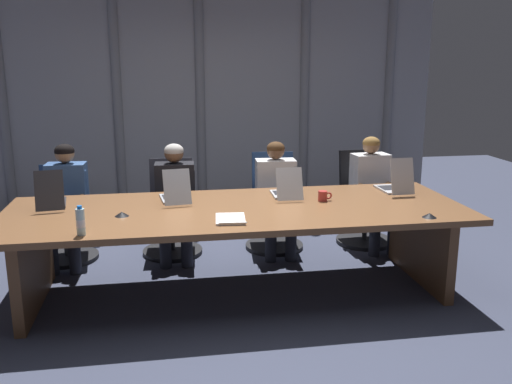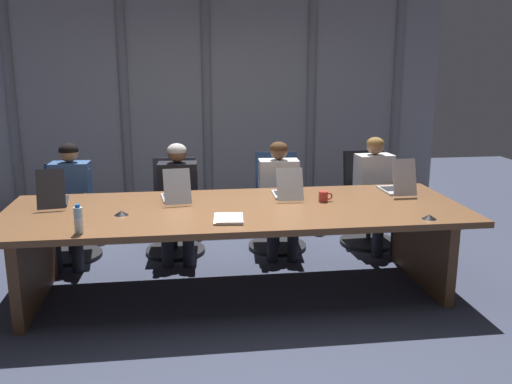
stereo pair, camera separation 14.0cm
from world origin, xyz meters
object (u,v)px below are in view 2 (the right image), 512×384
(office_chair_right_mid, at_px, (368,209))
(coffee_mug_near, at_px, (324,196))
(person_left_mid, at_px, (178,194))
(laptop_center, at_px, (287,191))
(spiral_notepad, at_px, (228,219))
(laptop_left_mid, at_px, (176,194))
(laptop_left_end, at_px, (53,198))
(conference_mic_middle, at_px, (121,213))
(laptop_right_mid, at_px, (397,186))
(office_chair_left_mid, at_px, (175,218))
(office_chair_center, at_px, (277,213))
(conference_mic_left_side, at_px, (429,217))
(office_chair_left_end, at_px, (69,222))
(person_right_mid, at_px, (377,187))
(water_bottle_primary, at_px, (79,220))
(person_center, at_px, (279,191))
(person_left_end, at_px, (70,196))

(office_chair_right_mid, xyz_separation_m, coffee_mug_near, (-0.75, -1.00, 0.42))
(office_chair_right_mid, bearing_deg, person_left_mid, -88.49)
(laptop_center, xyz_separation_m, person_left_mid, (-0.96, 0.65, -0.15))
(person_left_mid, height_order, spiral_notepad, person_left_mid)
(laptop_left_mid, xyz_separation_m, coffee_mug_near, (1.26, -0.20, -0.01))
(laptop_left_end, bearing_deg, laptop_left_mid, -97.63)
(conference_mic_middle, bearing_deg, laptop_right_mid, 9.85)
(office_chair_left_mid, distance_m, office_chair_center, 1.06)
(laptop_left_mid, relative_size, conference_mic_left_side, 4.20)
(conference_mic_left_side, bearing_deg, laptop_left_end, 164.27)
(office_chair_left_mid, relative_size, spiral_notepad, 2.89)
(laptop_left_mid, xyz_separation_m, office_chair_left_end, (-1.06, 0.80, -0.45))
(office_chair_left_end, bearing_deg, conference_mic_middle, 22.29)
(person_left_mid, bearing_deg, office_chair_right_mid, 97.27)
(office_chair_center, distance_m, person_left_mid, 1.07)
(office_chair_right_mid, distance_m, person_right_mid, 0.33)
(laptop_center, bearing_deg, water_bottle_primary, 118.51)
(office_chair_left_end, bearing_deg, conference_mic_left_side, 55.47)
(laptop_left_mid, height_order, person_left_mid, person_left_mid)
(office_chair_left_end, height_order, office_chair_left_mid, office_chair_left_mid)
(office_chair_left_end, relative_size, conference_mic_middle, 8.32)
(person_right_mid, bearing_deg, person_center, -94.94)
(laptop_center, bearing_deg, coffee_mug_near, -121.58)
(laptop_left_mid, distance_m, office_chair_left_end, 1.41)
(person_left_end, bearing_deg, laptop_center, 74.28)
(person_left_mid, xyz_separation_m, person_right_mid, (2.03, 0.00, 0.01))
(laptop_left_mid, height_order, laptop_right_mid, laptop_right_mid)
(person_left_end, bearing_deg, laptop_right_mid, 80.72)
(laptop_left_end, xyz_separation_m, water_bottle_primary, (0.35, -0.83, 0.03))
(office_chair_left_mid, relative_size, person_left_mid, 0.84)
(laptop_center, relative_size, person_left_end, 0.37)
(laptop_left_end, xyz_separation_m, person_left_mid, (1.02, 0.65, -0.16))
(laptop_left_mid, relative_size, office_chair_left_mid, 0.49)
(person_left_end, distance_m, person_center, 2.03)
(conference_mic_left_side, bearing_deg, office_chair_center, 118.53)
(person_center, relative_size, person_right_mid, 0.98)
(laptop_right_mid, bearing_deg, laptop_left_mid, 89.12)
(laptop_center, height_order, person_left_mid, person_left_mid)
(office_chair_right_mid, distance_m, conference_mic_left_side, 1.69)
(person_left_mid, bearing_deg, spiral_notepad, 19.22)
(office_chair_center, bearing_deg, laptop_left_end, -63.24)
(office_chair_left_mid, bearing_deg, laptop_right_mid, 71.98)
(laptop_right_mid, relative_size, coffee_mug_near, 3.61)
(conference_mic_left_side, bearing_deg, person_left_mid, 142.34)
(office_chair_left_end, distance_m, office_chair_left_mid, 1.04)
(conference_mic_middle, relative_size, spiral_notepad, 0.34)
(person_right_mid, bearing_deg, person_left_end, -94.91)
(coffee_mug_near, bearing_deg, laptop_right_mid, 16.06)
(office_chair_center, relative_size, spiral_notepad, 3.01)
(office_chair_left_mid, bearing_deg, person_center, 84.52)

